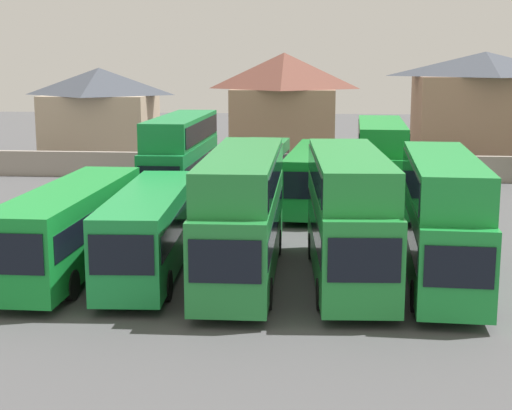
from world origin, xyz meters
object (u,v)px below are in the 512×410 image
at_px(house_terrace_left, 100,114).
at_px(bus_8, 315,175).
at_px(bus_1, 71,224).
at_px(house_terrace_centre, 284,109).
at_px(bus_4, 348,210).
at_px(bus_7, 257,173).
at_px(bus_9, 381,160).
at_px(house_terrace_right, 483,109).
at_px(bus_5, 442,213).
at_px(bus_2, 150,227).
at_px(bus_3, 243,208).
at_px(bus_6, 181,155).

bearing_deg(house_terrace_left, bus_8, -46.25).
bearing_deg(bus_1, house_terrace_centre, 168.42).
relative_size(bus_4, house_terrace_left, 1.26).
xyz_separation_m(bus_7, bus_9, (6.94, 0.09, 0.80)).
bearing_deg(house_terrace_right, bus_7, -131.91).
bearing_deg(bus_5, bus_2, -89.24).
height_order(bus_3, bus_7, bus_3).
height_order(bus_1, bus_2, bus_1).
relative_size(bus_1, bus_9, 1.14).
bearing_deg(bus_7, bus_1, -19.80).
distance_m(bus_1, bus_9, 19.36).
xyz_separation_m(bus_4, house_terrace_right, (11.05, 32.24, 1.72)).
distance_m(bus_1, bus_7, 15.46).
height_order(bus_5, house_terrace_right, house_terrace_right).
xyz_separation_m(house_terrace_left, house_terrace_right, (30.23, -0.51, 0.62)).
bearing_deg(bus_1, house_terrace_right, 145.92).
distance_m(bus_2, bus_5, 11.15).
bearing_deg(bus_4, bus_7, -165.65).
relative_size(bus_2, bus_3, 0.93).
distance_m(bus_2, bus_4, 7.71).
bearing_deg(bus_1, bus_3, 88.21).
height_order(bus_1, bus_9, bus_9).
height_order(bus_1, house_terrace_centre, house_terrace_centre).
height_order(bus_1, bus_5, bus_5).
height_order(bus_6, house_terrace_right, house_terrace_right).
xyz_separation_m(bus_4, bus_8, (-1.46, 14.24, -0.84)).
distance_m(bus_3, house_terrace_centre, 31.48).
bearing_deg(bus_7, bus_3, 6.42).
bearing_deg(bus_3, bus_8, 168.71).
relative_size(bus_8, bus_9, 1.06).
bearing_deg(bus_6, house_terrace_right, 131.39).
bearing_deg(house_terrace_left, bus_6, -60.79).
height_order(bus_3, house_terrace_right, house_terrace_right).
height_order(bus_1, bus_8, bus_1).
relative_size(bus_2, bus_9, 1.06).
distance_m(bus_4, house_terrace_left, 37.97).
bearing_deg(bus_2, bus_7, 165.39).
distance_m(bus_4, bus_5, 3.46).
bearing_deg(house_terrace_left, bus_1, -75.59).
distance_m(bus_4, house_terrace_centre, 31.90).
bearing_deg(bus_5, bus_4, -88.28).
bearing_deg(bus_6, house_terrace_left, -150.17).
relative_size(bus_2, bus_7, 0.99).
xyz_separation_m(bus_5, house_terrace_left, (-22.64, 32.80, 1.14)).
bearing_deg(house_terrace_centre, bus_5, -76.34).
height_order(bus_8, house_terrace_left, house_terrace_left).
xyz_separation_m(bus_3, bus_5, (7.48, -0.18, -0.03)).
distance_m(bus_9, house_terrace_left, 27.98).
distance_m(bus_2, bus_7, 14.61).
bearing_deg(bus_9, bus_4, -6.44).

